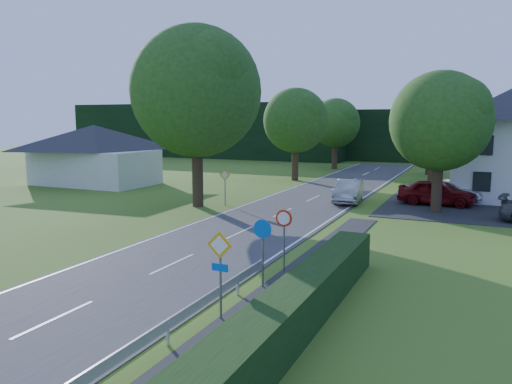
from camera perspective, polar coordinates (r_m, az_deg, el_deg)
The scene contains 24 objects.
road at distance 26.91m, azimuth 0.00°, elevation -3.83°, with size 7.00×80.00×0.04m, color #353538.
parking_pad at distance 37.44m, azimuth 25.79°, elevation -1.22°, with size 14.00×16.00×0.04m, color #27282A.
line_edge_left at distance 28.37m, azimuth -6.00°, elevation -3.20°, with size 0.12×80.00×0.01m, color white.
line_edge_right at distance 25.77m, azimuth 6.63°, elevation -4.38°, with size 0.12×80.00×0.01m, color white.
line_centre at distance 26.90m, azimuth 0.00°, elevation -3.78°, with size 0.12×80.00×0.01m, color white, non-canonical shape.
tree_main at distance 32.64m, azimuth -6.81°, elevation 8.50°, with size 9.40×9.40×11.64m, color #204715, non-canonical shape.
tree_left_far at distance 46.76m, azimuth 4.51°, elevation 6.58°, with size 7.00×7.00×8.58m, color #204715, non-canonical shape.
tree_right_far at distance 46.16m, azimuth 19.64°, elevation 6.42°, with size 7.40×7.40×9.09m, color #204715, non-canonical shape.
tree_left_back at distance 58.06m, azimuth 9.02°, elevation 6.59°, with size 6.60×6.60×8.07m, color #204715, non-canonical shape.
tree_right_back at distance 54.23m, azimuth 19.25°, elevation 5.84°, with size 6.20×6.20×7.56m, color #204715, non-canonical shape.
tree_right_mid at distance 32.10m, azimuth 20.20°, elevation 5.32°, with size 7.00×7.00×8.58m, color #204715, non-canonical shape.
treeline_left at distance 76.57m, azimuth -6.26°, elevation 7.00°, with size 44.00×6.00×8.00m, color black.
treeline_right at distance 70.08m, azimuth 22.07°, elevation 5.92°, with size 30.00×5.00×7.00m, color black.
bungalow_left at distance 45.96m, azimuth -17.95°, elevation 4.21°, with size 11.00×6.50×5.20m.
streetlight at distance 34.12m, azimuth 19.73°, elevation 5.78°, with size 2.03×0.18×8.00m.
sign_priority_right at distance 14.16m, azimuth -4.14°, elevation -7.63°, with size 0.78×0.09×2.59m.
sign_roundabout at distance 16.80m, azimuth 0.75°, elevation -5.49°, with size 0.64×0.08×2.37m.
sign_speed_limit at distance 18.58m, azimuth 3.21°, elevation -3.86°, with size 0.64×0.11×2.37m.
sign_priority_left at distance 33.00m, azimuth -3.57°, elevation 1.40°, with size 0.78×0.09×2.44m.
moving_car at distance 34.79m, azimuth 10.53°, elevation 0.11°, with size 1.61×4.63×1.52m, color #A8A7AC.
motorcycle at distance 34.64m, azimuth 8.91°, elevation -0.41°, with size 0.59×1.70×0.89m, color black.
parked_car_red at distance 35.23m, azimuth 19.87°, elevation -0.04°, with size 1.96×4.87×1.66m, color maroon.
parked_car_silver_a at distance 37.08m, azimuth 21.32°, elevation 0.14°, with size 1.55×4.46×1.47m, color #B1B1B6.
parasol at distance 39.32m, azimuth 27.06°, elevation 0.58°, with size 2.13×2.17×1.95m, color #C83F10.
Camera 1 is at (10.80, -3.99, 5.68)m, focal length 35.00 mm.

